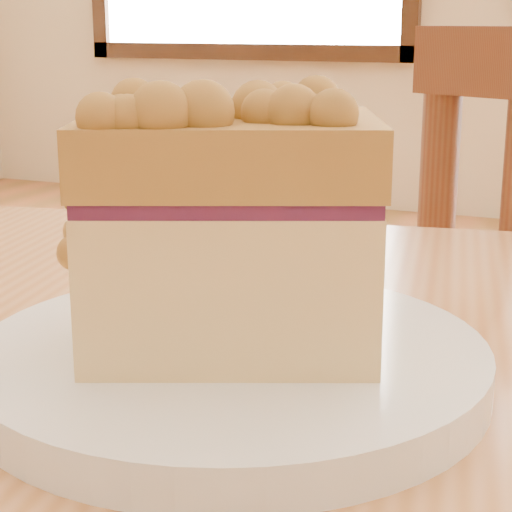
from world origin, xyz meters
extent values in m
cube|color=#341C0E|center=(-1.90, 3.97, 0.76)|extent=(1.76, 0.06, 0.08)
cylinder|color=#5B3019|center=(-0.24, 0.58, 0.67)|extent=(0.04, 0.04, 0.45)
cylinder|color=#5B3019|center=(-0.17, 0.54, 0.66)|extent=(0.02, 0.02, 0.40)
cylinder|color=white|center=(-0.25, 0.11, 0.76)|extent=(0.24, 0.24, 0.02)
cylinder|color=white|center=(-0.25, 0.11, 0.75)|extent=(0.16, 0.16, 0.01)
cube|color=#FAD58D|center=(-0.25, 0.11, 0.80)|extent=(0.15, 0.14, 0.07)
cube|color=#4F1638|center=(-0.25, 0.11, 0.84)|extent=(0.15, 0.13, 0.01)
cube|color=olive|center=(-0.25, 0.11, 0.86)|extent=(0.16, 0.14, 0.03)
sphere|color=olive|center=(-0.24, 0.14, 0.88)|extent=(0.01, 0.01, 0.01)
sphere|color=olive|center=(-0.27, 0.10, 0.88)|extent=(0.01, 0.01, 0.01)
sphere|color=olive|center=(-0.22, 0.15, 0.88)|extent=(0.02, 0.02, 0.02)
sphere|color=olive|center=(-0.21, 0.09, 0.88)|extent=(0.01, 0.01, 0.01)
sphere|color=olive|center=(-0.21, 0.14, 0.88)|extent=(0.02, 0.02, 0.02)
sphere|color=olive|center=(-0.29, 0.10, 0.88)|extent=(0.02, 0.02, 0.02)
sphere|color=olive|center=(-0.22, 0.12, 0.88)|extent=(0.02, 0.02, 0.02)
sphere|color=olive|center=(-0.26, 0.07, 0.88)|extent=(0.02, 0.02, 0.02)
sphere|color=olive|center=(-0.19, 0.12, 0.88)|extent=(0.01, 0.01, 0.01)
sphere|color=olive|center=(-0.23, 0.13, 0.88)|extent=(0.01, 0.01, 0.01)
sphere|color=olive|center=(-0.25, 0.15, 0.88)|extent=(0.03, 0.03, 0.03)
sphere|color=olive|center=(-0.23, 0.08, 0.88)|extent=(0.02, 0.02, 0.02)
sphere|color=olive|center=(-0.26, 0.13, 0.88)|extent=(0.02, 0.02, 0.02)
sphere|color=olive|center=(-0.22, 0.14, 0.88)|extent=(0.02, 0.02, 0.02)
sphere|color=olive|center=(-0.21, 0.10, 0.88)|extent=(0.02, 0.02, 0.02)
sphere|color=olive|center=(-0.27, 0.08, 0.88)|extent=(0.02, 0.02, 0.02)
sphere|color=olive|center=(-0.22, 0.11, 0.88)|extent=(0.02, 0.02, 0.02)
sphere|color=olive|center=(-0.28, 0.11, 0.88)|extent=(0.02, 0.02, 0.02)
sphere|color=olive|center=(-0.26, 0.13, 0.88)|extent=(0.02, 0.02, 0.02)
sphere|color=olive|center=(-0.27, 0.13, 0.88)|extent=(0.01, 0.01, 0.01)
sphere|color=olive|center=(-0.31, 0.10, 0.84)|extent=(0.02, 0.02, 0.02)
sphere|color=olive|center=(-0.30, 0.07, 0.85)|extent=(0.01, 0.01, 0.01)
sphere|color=olive|center=(-0.31, 0.09, 0.83)|extent=(0.02, 0.02, 0.02)
sphere|color=olive|center=(-0.30, 0.06, 0.82)|extent=(0.01, 0.01, 0.01)
sphere|color=olive|center=(-0.30, 0.08, 0.84)|extent=(0.01, 0.01, 0.01)
sphere|color=olive|center=(-0.30, 0.08, 0.86)|extent=(0.01, 0.01, 0.01)
camera|label=1|loc=(-0.09, -0.24, 0.91)|focal=62.00mm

